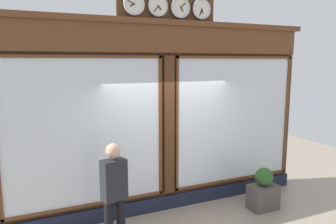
% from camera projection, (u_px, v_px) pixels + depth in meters
% --- Properties ---
extents(shop_facade, '(6.19, 0.42, 4.13)m').
position_uv_depth(shop_facade, '(165.00, 116.00, 6.19)').
color(shop_facade, '#4C2B16').
rests_on(shop_facade, ground_plane).
extents(pedestrian, '(0.40, 0.29, 1.69)m').
position_uv_depth(pedestrian, '(114.00, 192.00, 4.83)').
color(pedestrian, black).
rests_on(pedestrian, ground_plane).
extents(planter_box, '(0.56, 0.36, 0.49)m').
position_uv_depth(planter_box, '(263.00, 197.00, 6.30)').
color(planter_box, '#4C4742').
rests_on(planter_box, ground_plane).
extents(planter_shrub, '(0.35, 0.35, 0.35)m').
position_uv_depth(planter_shrub, '(264.00, 177.00, 6.24)').
color(planter_shrub, '#285623').
rests_on(planter_shrub, planter_box).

